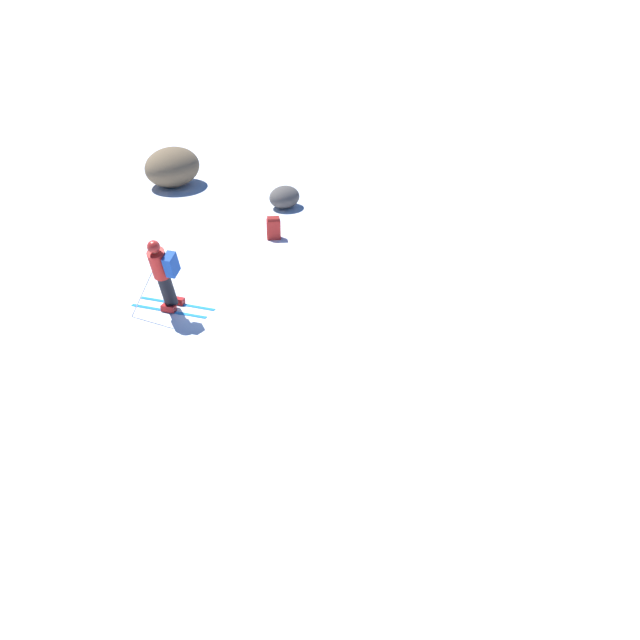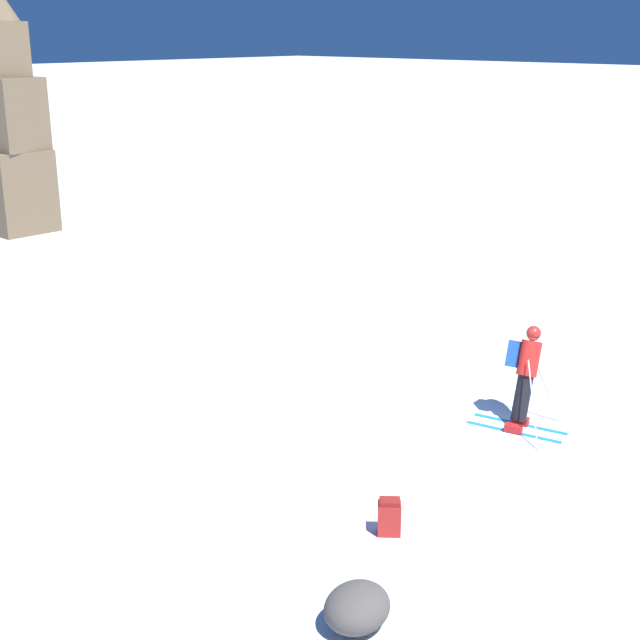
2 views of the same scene
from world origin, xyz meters
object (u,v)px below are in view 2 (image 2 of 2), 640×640
(skier, at_px, (525,371))
(spare_backpack, at_px, (389,517))
(rock_pillar, at_px, (13,134))
(exposed_boulder_0, at_px, (357,607))

(skier, distance_m, spare_backpack, 4.38)
(skier, distance_m, rock_pillar, 19.79)
(skier, bearing_deg, rock_pillar, 71.50)
(rock_pillar, relative_size, exposed_boulder_0, 9.34)
(skier, xyz_separation_m, rock_pillar, (1.85, 19.58, 2.23))
(rock_pillar, relative_size, spare_backpack, 14.95)
(rock_pillar, bearing_deg, exposed_boulder_0, -110.49)
(spare_backpack, relative_size, exposed_boulder_0, 0.62)
(skier, relative_size, exposed_boulder_0, 2.08)
(spare_backpack, bearing_deg, rock_pillar, -57.29)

